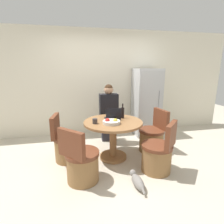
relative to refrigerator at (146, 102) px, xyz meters
name	(u,v)px	position (x,y,z in m)	size (l,w,h in m)	color
ground_plane	(112,162)	(-1.14, -1.27, -0.83)	(12.00, 12.00, 0.00)	beige
wall_back	(99,83)	(-1.14, 0.36, 0.47)	(7.00, 0.06, 2.60)	silver
refrigerator	(146,102)	(0.00, 0.00, 0.00)	(0.61, 0.65, 1.67)	silver
dining_table	(113,132)	(-1.09, -1.11, -0.31)	(1.07, 1.07, 0.73)	olive
chair_near_right_corner	(158,155)	(-0.47, -1.69, -0.55)	(0.58, 0.58, 0.87)	olive
chair_near_left_corner	(82,164)	(-1.70, -1.71, -0.55)	(0.58, 0.58, 0.87)	olive
chair_right_side	(152,138)	(-0.25, -0.98, -0.55)	(0.52, 0.51, 0.87)	olive
chair_left_side	(67,146)	(-1.95, -1.01, -0.55)	(0.52, 0.51, 0.87)	olive
person_seated	(108,111)	(-1.04, -0.34, -0.10)	(0.40, 0.37, 1.34)	#2D2D38
laptop	(113,117)	(-1.07, -0.98, -0.06)	(0.28, 0.22, 0.23)	#232328
fruit_bowl	(111,122)	(-1.15, -1.24, -0.07)	(0.31, 0.31, 0.10)	beige
coffee_cup	(95,121)	(-1.43, -1.18, -0.06)	(0.09, 0.09, 0.09)	#383333
bottle	(123,113)	(-0.87, -0.94, 0.01)	(0.06, 0.06, 0.29)	black
cat	(137,181)	(-0.93, -2.00, -0.75)	(0.16, 0.47, 0.16)	gray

